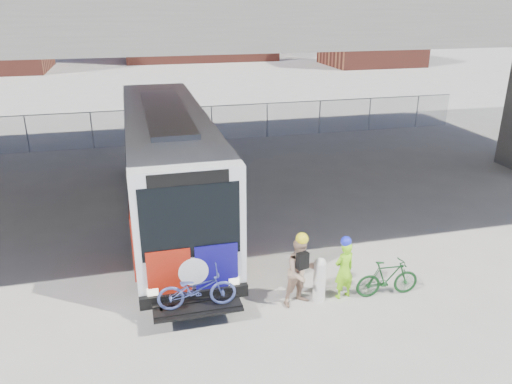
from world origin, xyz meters
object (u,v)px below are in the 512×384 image
object	(u,v)px
bus	(168,155)
bollard	(320,278)
cyclist_tan	(301,271)
cyclist_hivis	(344,268)
bike_parked	(388,278)

from	to	relation	value
bus	bollard	world-z (taller)	bus
bollard	cyclist_tan	world-z (taller)	cyclist_tan
cyclist_hivis	cyclist_tan	distance (m)	1.13
cyclist_tan	bike_parked	bearing A→B (deg)	-20.49
bus	bike_parked	bearing A→B (deg)	-53.94
bollard	cyclist_hivis	size ratio (longest dim) A/B	0.70
bollard	cyclist_tan	xyz separation A→B (m)	(-0.49, -0.00, 0.27)
bus	bike_parked	distance (m)	8.23
bollard	bike_parked	bearing A→B (deg)	-6.72
cyclist_tan	cyclist_hivis	bearing A→B (deg)	-15.15
cyclist_tan	bus	bearing A→B (deg)	96.50
cyclist_hivis	bollard	bearing A→B (deg)	-13.51
cyclist_hivis	bike_parked	xyz separation A→B (m)	(1.09, -0.20, -0.32)
bike_parked	bollard	bearing A→B (deg)	86.69
cyclist_hivis	bike_parked	size ratio (longest dim) A/B	1.03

